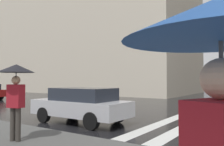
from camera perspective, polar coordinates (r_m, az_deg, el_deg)
haussmann_block_mid at (r=36.72m, az=-4.34°, el=12.15°), size 14.40×28.76×21.64m
car_silver at (r=9.55m, az=-7.57°, el=-7.58°), size 1.85×4.10×1.41m
pedestrian_in_red_jacket at (r=1.35m, az=25.30°, el=1.96°), size 1.06×1.06×2.01m
pedestrian_approaching_kerb at (r=6.50m, az=-22.55°, el=-1.61°), size 0.94×0.94×1.98m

